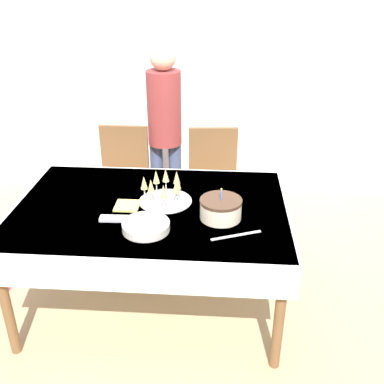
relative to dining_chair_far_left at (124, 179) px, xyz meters
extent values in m
plane|color=tan|center=(0.38, -0.90, -0.52)|extent=(12.00, 12.00, 0.00)
cube|color=silver|center=(0.38, 0.93, 0.83)|extent=(8.00, 0.05, 2.70)
cube|color=white|center=(0.38, -0.90, 0.23)|extent=(1.68, 1.13, 0.03)
cube|color=white|center=(0.38, -0.90, 0.14)|extent=(1.71, 1.16, 0.21)
cylinder|color=brown|center=(-0.40, -1.41, -0.15)|extent=(0.06, 0.06, 0.73)
cylinder|color=brown|center=(1.16, -1.41, -0.15)|extent=(0.06, 0.06, 0.73)
cylinder|color=brown|center=(-0.40, -0.39, -0.15)|extent=(0.06, 0.06, 0.73)
cylinder|color=brown|center=(1.16, -0.39, -0.15)|extent=(0.06, 0.06, 0.73)
cube|color=brown|center=(0.00, -0.08, -0.09)|extent=(0.42, 0.42, 0.04)
cube|color=brown|center=(0.00, 0.11, 0.18)|extent=(0.40, 0.04, 0.50)
cylinder|color=brown|center=(0.18, -0.27, -0.31)|extent=(0.04, 0.04, 0.41)
cylinder|color=brown|center=(-0.18, -0.26, -0.31)|extent=(0.04, 0.04, 0.41)
cylinder|color=brown|center=(0.18, 0.09, -0.31)|extent=(0.04, 0.04, 0.41)
cylinder|color=brown|center=(-0.18, 0.10, -0.31)|extent=(0.04, 0.04, 0.41)
cube|color=brown|center=(0.76, -0.08, -0.09)|extent=(0.45, 0.45, 0.04)
cube|color=brown|center=(0.74, 0.11, 0.18)|extent=(0.40, 0.07, 0.50)
cylinder|color=brown|center=(0.95, -0.25, -0.31)|extent=(0.04, 0.04, 0.41)
cylinder|color=brown|center=(0.59, -0.28, -0.31)|extent=(0.04, 0.04, 0.41)
cylinder|color=brown|center=(0.92, 0.11, -0.31)|extent=(0.04, 0.04, 0.41)
cylinder|color=brown|center=(0.56, 0.08, -0.31)|extent=(0.04, 0.04, 0.41)
cylinder|color=beige|center=(0.82, -1.02, 0.30)|extent=(0.24, 0.24, 0.11)
cylinder|color=#4C3323|center=(0.82, -1.02, 0.36)|extent=(0.25, 0.25, 0.02)
cylinder|color=#3F72D8|center=(0.82, -1.02, 0.40)|extent=(0.01, 0.01, 0.06)
sphere|color=#F9CC4C|center=(0.82, -1.02, 0.44)|extent=(0.01, 0.01, 0.01)
cylinder|color=silver|center=(0.46, -0.83, 0.25)|extent=(0.34, 0.34, 0.01)
cylinder|color=silver|center=(0.54, -0.84, 0.26)|extent=(0.05, 0.05, 0.00)
cylinder|color=silver|center=(0.54, -0.84, 0.30)|extent=(0.01, 0.01, 0.08)
cone|color=#E0CC72|center=(0.54, -0.84, 0.39)|extent=(0.04, 0.04, 0.08)
cylinder|color=silver|center=(0.53, -0.76, 0.26)|extent=(0.05, 0.05, 0.00)
cylinder|color=silver|center=(0.53, -0.76, 0.30)|extent=(0.01, 0.01, 0.08)
cone|color=#E0CC72|center=(0.53, -0.76, 0.39)|extent=(0.04, 0.04, 0.08)
cylinder|color=silver|center=(0.46, -0.73, 0.26)|extent=(0.05, 0.05, 0.00)
cylinder|color=silver|center=(0.46, -0.73, 0.30)|extent=(0.01, 0.01, 0.08)
cone|color=#E0CC72|center=(0.46, -0.73, 0.39)|extent=(0.04, 0.04, 0.08)
cylinder|color=silver|center=(0.40, -0.76, 0.26)|extent=(0.05, 0.05, 0.00)
cylinder|color=silver|center=(0.40, -0.76, 0.30)|extent=(0.01, 0.01, 0.08)
cone|color=#E0CC72|center=(0.40, -0.76, 0.39)|extent=(0.04, 0.04, 0.08)
cylinder|color=silver|center=(0.33, -0.85, 0.26)|extent=(0.05, 0.05, 0.00)
cylinder|color=silver|center=(0.33, -0.85, 0.30)|extent=(0.01, 0.01, 0.08)
cone|color=#E0CC72|center=(0.33, -0.85, 0.39)|extent=(0.04, 0.04, 0.08)
cylinder|color=silver|center=(0.38, -0.89, 0.26)|extent=(0.05, 0.05, 0.00)
cylinder|color=silver|center=(0.38, -0.89, 0.30)|extent=(0.01, 0.01, 0.08)
cone|color=#E0CC72|center=(0.38, -0.89, 0.39)|extent=(0.04, 0.04, 0.08)
cylinder|color=silver|center=(0.47, -0.96, 0.26)|extent=(0.05, 0.05, 0.00)
cylinder|color=silver|center=(0.47, -0.96, 0.30)|extent=(0.01, 0.01, 0.08)
cone|color=#E0CC72|center=(0.47, -0.96, 0.39)|extent=(0.04, 0.04, 0.08)
cylinder|color=silver|center=(0.54, -0.89, 0.26)|extent=(0.05, 0.05, 0.00)
cylinder|color=silver|center=(0.54, -0.89, 0.30)|extent=(0.01, 0.01, 0.08)
cone|color=#E0CC72|center=(0.54, -0.89, 0.39)|extent=(0.04, 0.04, 0.08)
cylinder|color=silver|center=(0.40, -1.19, 0.25)|extent=(0.27, 0.27, 0.01)
cylinder|color=silver|center=(0.40, -1.19, 0.26)|extent=(0.27, 0.27, 0.01)
cylinder|color=silver|center=(0.40, -1.19, 0.27)|extent=(0.27, 0.27, 0.01)
cylinder|color=silver|center=(0.40, -1.19, 0.27)|extent=(0.27, 0.27, 0.01)
cylinder|color=silver|center=(0.40, -1.19, 0.28)|extent=(0.27, 0.27, 0.01)
cylinder|color=silver|center=(0.40, -1.19, 0.29)|extent=(0.27, 0.27, 0.01)
cylinder|color=silver|center=(0.40, -1.19, 0.29)|extent=(0.27, 0.27, 0.01)
cube|color=silver|center=(0.91, -1.21, 0.25)|extent=(0.29, 0.13, 0.00)
cube|color=silver|center=(0.19, -1.09, 0.26)|extent=(0.17, 0.07, 0.02)
cube|color=#E0D166|center=(0.23, -0.92, 0.26)|extent=(0.15, 0.15, 0.01)
cylinder|color=#3F4C72|center=(0.25, 0.21, -0.13)|extent=(0.11, 0.11, 0.76)
cylinder|color=#3F4C72|center=(0.41, 0.21, -0.13)|extent=(0.11, 0.11, 0.76)
cylinder|color=maroon|center=(0.33, 0.21, 0.55)|extent=(0.28, 0.28, 0.61)
sphere|color=#D8B293|center=(0.33, 0.21, 0.96)|extent=(0.21, 0.21, 0.21)
camera|label=1|loc=(0.81, -3.34, 1.60)|focal=42.00mm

